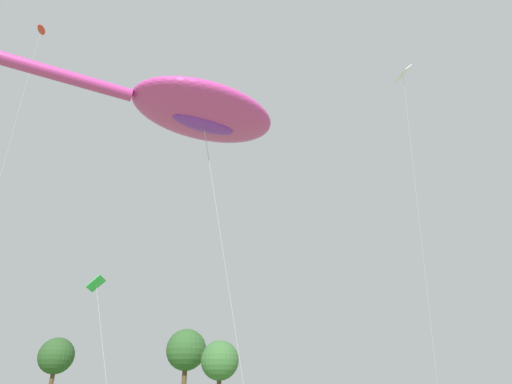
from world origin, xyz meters
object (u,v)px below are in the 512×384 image
Objects in this scene: small_kite_delta_white at (96,287)px; tree_oak_right at (56,356)px; big_show_kite at (196,111)px; tree_shrub_far at (186,350)px; small_kite_bird_shape at (404,87)px; tree_pine_center at (220,360)px; small_kite_streamer_purple at (37,44)px.

small_kite_delta_white is 0.84× the size of tree_oak_right.
big_show_kite is 54.70m from tree_oak_right.
tree_shrub_far is 21.65m from tree_oak_right.
big_show_kite is at bearing -1.54° from small_kite_bird_shape.
tree_pine_center is (28.41, 36.14, -0.51)m from small_kite_delta_white.
small_kite_delta_white is 42.98m from tree_oak_right.
small_kite_streamer_purple is 49.51m from tree_oak_right.
tree_shrub_far is (14.35, 58.34, -9.94)m from small_kite_bird_shape.
tree_oak_right is (-21.15, -4.10, -2.17)m from tree_shrub_far.
tree_shrub_far reaches higher than small_kite_delta_white.
tree_oak_right is (6.78, 54.06, -4.90)m from big_show_kite.
tree_oak_right is (-6.79, 54.24, -12.11)m from small_kite_bird_shape.
tree_oak_right is 22.73m from tree_pine_center.
big_show_kite is 1.74× the size of small_kite_delta_white.
tree_pine_center is (34.22, 40.26, -11.32)m from small_kite_streamer_purple.
tree_shrub_far is (33.53, 50.69, -9.09)m from small_kite_streamer_purple.
big_show_kite is 11.30m from small_kite_streamer_purple.
tree_shrub_far is at bearing -88.98° from small_kite_delta_white.
small_kite_bird_shape is (13.57, -0.18, 7.21)m from big_show_kite.
small_kite_bird_shape is 2.28× the size of tree_oak_right.
small_kite_streamer_purple is at bearing 133.95° from big_show_kite.
tree_pine_center is (28.61, 47.72, -4.96)m from big_show_kite.
small_kite_delta_white is (0.20, 11.59, -4.46)m from big_show_kite.
big_show_kite is 15.37m from small_kite_bird_shape.
small_kite_delta_white is at bearing -120.77° from tree_shrub_far.
small_kite_bird_shape is at bearing -82.86° from tree_oak_right.
small_kite_bird_shape reaches higher than tree_shrub_far.
small_kite_delta_white is 54.23m from tree_shrub_far.
tree_shrub_far is at bearing 10.97° from tree_oak_right.
small_kite_bird_shape reaches higher than small_kite_delta_white.
tree_pine_center is at bearing -16.19° from tree_oak_right.
small_kite_bird_shape is 51.66m from tree_pine_center.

